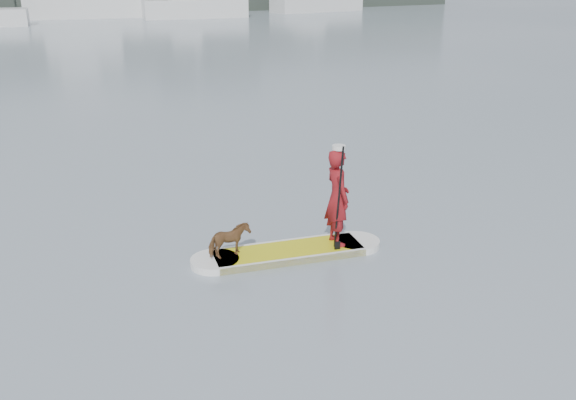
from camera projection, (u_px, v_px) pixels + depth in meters
name	position (u px, v px, depth m)	size (l,w,h in m)	color
ground	(219.00, 224.00, 12.11)	(140.00, 140.00, 0.00)	slate
paddleboard	(288.00, 252.00, 10.78)	(3.27, 1.16, 0.12)	gold
paddler	(337.00, 197.00, 10.71)	(0.61, 0.40, 1.66)	maroon
white_cap	(339.00, 147.00, 10.41)	(0.22, 0.22, 0.07)	silver
dog	(229.00, 241.00, 10.39)	(0.31, 0.67, 0.57)	brown
paddle	(338.00, 212.00, 10.52)	(0.10, 0.30, 2.00)	black
sailboat_e	(194.00, 7.00, 55.17)	(9.07, 3.92, 12.74)	silver
sailboat_f	(316.00, 2.00, 61.91)	(9.46, 3.91, 13.75)	silver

